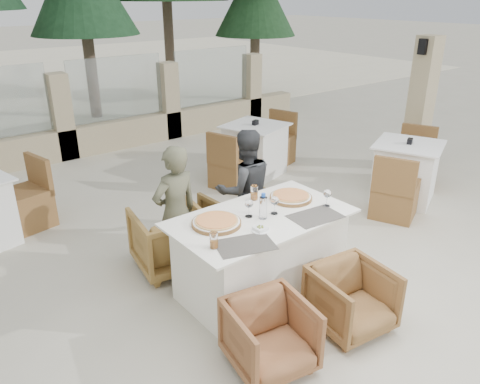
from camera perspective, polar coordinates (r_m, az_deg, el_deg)
ground at (r=4.49m, az=0.94°, el=-11.72°), size 80.00×80.00×0.00m
perimeter_wall_far at (r=8.19m, az=-20.99°, el=9.21°), size 10.00×0.34×1.60m
lantern_pillar at (r=7.74m, az=21.17°, el=9.98°), size 0.34×0.34×2.00m
pine_far_right at (r=12.20m, az=1.89°, el=21.71°), size 1.98×1.98×4.50m
dining_table at (r=4.27m, az=2.51°, el=-7.62°), size 1.60×0.90×0.77m
placemat_near_left at (r=3.64m, az=0.61°, el=-6.46°), size 0.52×0.43×0.00m
placemat_near_right at (r=4.13m, az=9.17°, el=-2.95°), size 0.48×0.35×0.00m
pizza_left at (r=3.93m, az=-2.90°, el=-3.65°), size 0.45×0.45×0.05m
pizza_right at (r=4.43m, az=6.23°, el=-0.56°), size 0.50×0.50×0.05m
water_bottle at (r=4.00m, az=2.84°, el=-1.71°), size 0.08×0.08×0.23m
wine_glass_centre at (r=4.04m, az=1.10°, el=-1.84°), size 0.10×0.10×0.18m
wine_glass_near at (r=4.10m, az=4.22°, el=-1.49°), size 0.09×0.09×0.18m
wine_glass_corner at (r=4.30m, az=10.57°, el=-0.60°), size 0.09×0.09×0.18m
beer_glass_left at (r=3.58m, az=-3.21°, el=-5.88°), size 0.08×0.08×0.13m
beer_glass_right at (r=4.38m, az=1.74°, el=-0.07°), size 0.08×0.08×0.14m
olive_dish at (r=3.84m, az=2.49°, el=-4.45°), size 0.14×0.14×0.04m
armchair_far_left at (r=4.72m, az=-8.54°, el=-5.68°), size 0.77×0.78×0.62m
armchair_far_right at (r=5.07m, az=0.00°, el=-3.23°), size 0.69×0.71×0.62m
armchair_near_left at (r=3.56m, az=3.68°, el=-17.12°), size 0.67×0.68×0.53m
armchair_near_right at (r=4.01m, az=13.44°, el=-12.55°), size 0.66×0.67×0.54m
diner_left at (r=4.42m, az=-7.84°, el=-2.59°), size 0.51×0.36×1.32m
diner_right at (r=4.91m, az=0.60°, el=0.24°), size 0.76×0.66×1.31m
bg_table_b at (r=7.06m, az=1.85°, el=5.17°), size 1.81×1.27×0.77m
bg_table_c at (r=6.55m, az=19.51°, el=2.35°), size 1.83×1.40×0.77m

